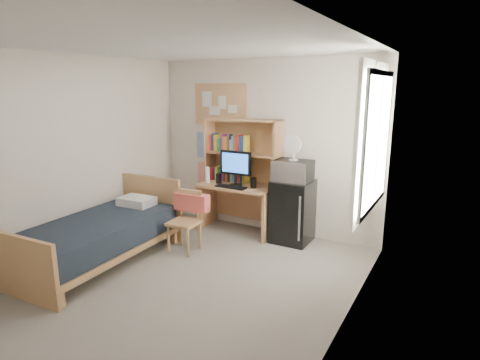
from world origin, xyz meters
The scene contains 25 objects.
floor centered at (0.00, 0.00, -0.01)m, with size 3.60×4.20×0.02m, color gray.
ceiling centered at (0.00, 0.00, 2.60)m, with size 3.60×4.20×0.02m, color white.
wall_back centered at (0.00, 2.10, 1.30)m, with size 3.60×0.04×2.60m, color silver.
wall_left centered at (-1.80, 0.00, 1.30)m, with size 0.04×4.20×2.60m, color silver.
wall_right centered at (1.80, 0.00, 1.30)m, with size 0.04×4.20×2.60m, color silver.
window_unit centered at (1.75, 1.20, 1.60)m, with size 0.10×1.40×1.70m, color white.
curtain_left centered at (1.72, 0.80, 1.60)m, with size 0.04×0.55×1.70m, color white.
curtain_right centered at (1.72, 1.60, 1.60)m, with size 0.04×0.55×1.70m, color white.
bulletin_board centered at (-0.78, 2.08, 1.92)m, with size 0.94×0.03×0.64m, color tan.
poster_wave centered at (-1.10, 2.09, 1.25)m, with size 0.30×0.01×0.42m, color #2956A7.
poster_japan centered at (-1.10, 2.09, 0.78)m, with size 0.28×0.01×0.36m, color red.
desk centered at (-0.30, 1.78, 0.37)m, with size 1.18×0.59×0.74m, color tan.
desk_chair centered at (-0.54, 0.75, 0.41)m, with size 0.41×0.41×0.83m, color tan.
mini_fridge centered at (0.59, 1.81, 0.45)m, with size 0.53×0.53×0.90m, color black.
bed centered at (-1.27, -0.07, 0.28)m, with size 1.02×2.04×0.56m, color black.
hutch centered at (-0.30, 1.93, 1.23)m, with size 1.20×0.31×0.98m, color tan.
monitor centered at (-0.30, 1.72, 1.01)m, with size 0.50×0.04×0.53m, color black.
keyboard centered at (-0.30, 1.58, 0.75)m, with size 0.47×0.15×0.02m, color black.
speaker_left centered at (-0.60, 1.72, 0.82)m, with size 0.06×0.06×0.15m, color black.
speaker_right centered at (0.00, 1.73, 0.82)m, with size 0.07×0.07×0.16m, color black.
water_bottle centered at (-0.78, 1.68, 0.86)m, with size 0.07×0.07×0.25m, color white.
hoodie centered at (-0.56, 0.95, 0.64)m, with size 0.50×0.15×0.24m, color #E76357.
microwave centered at (0.59, 1.79, 1.05)m, with size 0.50×0.38×0.29m, color #BCBCC1.
desk_fan centered at (0.59, 1.79, 1.35)m, with size 0.25×0.25×0.31m, color white.
pillow centered at (-1.30, 0.68, 0.62)m, with size 0.48×0.33×0.11m, color white.
Camera 1 is at (2.62, -3.34, 2.18)m, focal length 30.00 mm.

